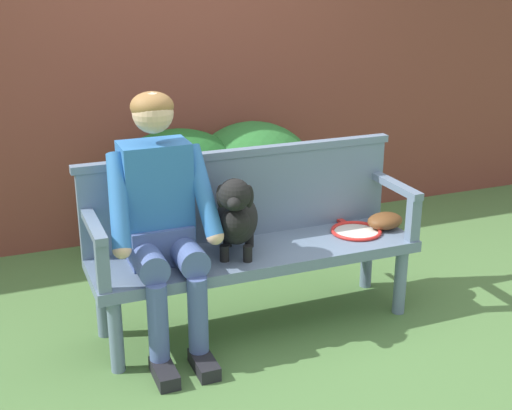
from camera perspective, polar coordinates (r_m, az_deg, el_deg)
The scene contains 12 objects.
ground_plane at distance 3.92m, azimuth 0.00°, elevation -9.68°, with size 40.00×40.00×0.00m, color #4C753D.
brick_garden_fence at distance 5.06m, azimuth -7.04°, elevation 9.27°, with size 8.00×0.30×2.05m, color brown.
hedge_bush_mid_right at distance 5.02m, azimuth -0.22°, elevation 2.15°, with size 0.93×0.91×0.83m, color #286B2D.
hedge_bush_far_left at distance 4.84m, azimuth -6.32°, elevation 1.35°, with size 1.00×0.89×0.83m, color #1E5B23.
garden_bench at distance 3.74m, azimuth 0.00°, elevation -4.46°, with size 1.77×0.49×0.45m.
bench_backrest at distance 3.82m, azimuth -1.20°, elevation 1.05°, with size 1.81×0.06×0.50m.
bench_armrest_left_end at distance 3.36m, azimuth -12.93°, elevation -3.03°, with size 0.06×0.49×0.28m.
bench_armrest_right_end at distance 3.95m, azimuth 11.92°, elevation 0.45°, with size 0.06×0.49×0.28m.
person_seated at distance 3.46m, azimuth -7.83°, elevation -0.75°, with size 0.56×0.64×1.32m.
dog_on_bench at distance 3.54m, azimuth -1.62°, elevation -0.87°, with size 0.33×0.45×0.46m.
tennis_racket at distance 4.00m, azimuth 8.02°, elevation -2.00°, with size 0.30×0.57×0.03m.
baseball_glove at distance 4.06m, azimuth 10.55°, elevation -1.29°, with size 0.22×0.17×0.09m, color brown.
Camera 1 is at (-1.28, -3.18, 1.91)m, focal length 48.69 mm.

